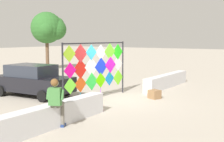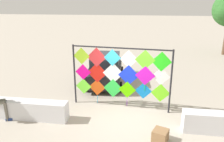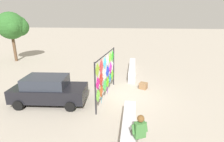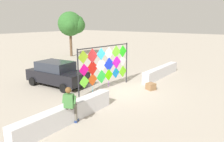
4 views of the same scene
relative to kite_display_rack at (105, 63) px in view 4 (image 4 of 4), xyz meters
name	(u,v)px [view 4 (image 4 of 4)]	position (x,y,z in m)	size (l,w,h in m)	color
ground	(121,91)	(0.23, -0.96, -1.54)	(120.00, 120.00, 0.00)	#ADA393
plaza_ledge_left	(67,114)	(-4.19, -1.39, -1.18)	(4.77, 0.49, 0.72)	silver
plaza_ledge_right	(161,72)	(4.65, -1.39, -1.18)	(4.77, 0.49, 0.72)	silver
kite_display_rack	(105,63)	(0.00, 0.00, 0.00)	(3.97, 0.46, 2.55)	#232328
seated_vendor	(70,103)	(-4.30, -1.71, -0.61)	(0.75, 0.63, 1.56)	#666056
parked_car	(57,73)	(-1.11, 2.89, -0.79)	(2.06, 3.92, 1.48)	black
cardboard_box_small	(151,86)	(1.49, -2.15, -1.34)	(0.44, 0.46, 0.39)	olive
tree_palm_like	(72,24)	(7.43, 10.38, 1.98)	(2.65, 2.82, 4.87)	brown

